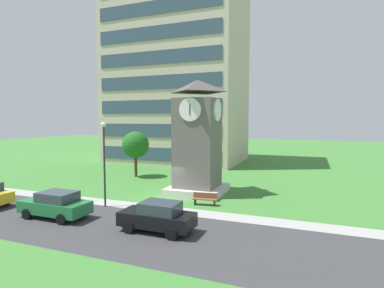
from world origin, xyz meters
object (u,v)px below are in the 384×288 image
object	(u,v)px
parked_car_black	(158,216)
tree_near_tower	(136,145)
street_lamp	(104,155)
parked_car_green	(56,204)
park_bench	(205,199)
clock_tower	(198,144)

from	to	relation	value
parked_car_black	tree_near_tower	bearing A→B (deg)	125.56
tree_near_tower	parked_car_black	size ratio (longest dim) A/B	1.18
street_lamp	tree_near_tower	xyz separation A→B (m)	(-4.10, 10.87, -0.24)
parked_car_green	street_lamp	bearing A→B (deg)	67.83
park_bench	parked_car_green	xyz separation A→B (m)	(-7.93, -6.24, 0.40)
park_bench	parked_car_green	size ratio (longest dim) A/B	0.41
clock_tower	street_lamp	world-z (taller)	clock_tower
clock_tower	street_lamp	xyz separation A→B (m)	(-4.82, -6.23, -0.48)
street_lamp	clock_tower	bearing A→B (deg)	52.27
street_lamp	park_bench	bearing A→B (deg)	24.18
street_lamp	parked_car_black	world-z (taller)	street_lamp
tree_near_tower	parked_car_green	bearing A→B (deg)	-78.92
park_bench	tree_near_tower	world-z (taller)	tree_near_tower
tree_near_tower	park_bench	bearing A→B (deg)	-36.43
clock_tower	parked_car_black	bearing A→B (deg)	-83.50
parked_car_black	park_bench	bearing A→B (deg)	83.24
street_lamp	tree_near_tower	bearing A→B (deg)	110.68
tree_near_tower	parked_car_black	world-z (taller)	tree_near_tower
parked_car_green	parked_car_black	bearing A→B (deg)	1.37
tree_near_tower	parked_car_green	size ratio (longest dim) A/B	1.10
park_bench	street_lamp	distance (m)	7.95
parked_car_black	clock_tower	bearing A→B (deg)	96.50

